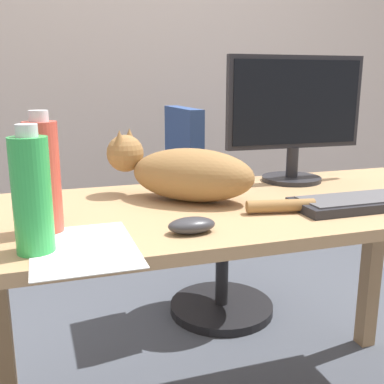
{
  "coord_description": "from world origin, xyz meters",
  "views": [
    {
      "loc": [
        -0.52,
        -1.15,
        1.06
      ],
      "look_at": [
        -0.17,
        -0.07,
        0.79
      ],
      "focal_mm": 43.07,
      "sensor_mm": 36.0,
      "label": 1
    }
  ],
  "objects_px": {
    "cat": "(185,172)",
    "office_chair": "(212,228)",
    "water_bottle": "(32,194)",
    "computer_mouse": "(192,225)",
    "monitor": "(295,114)",
    "keyboard": "(370,201)",
    "spray_bottle": "(43,176)"
  },
  "relations": [
    {
      "from": "water_bottle",
      "to": "computer_mouse",
      "type": "bearing_deg",
      "value": 2.65
    },
    {
      "from": "office_chair",
      "to": "monitor",
      "type": "distance_m",
      "value": 0.73
    },
    {
      "from": "computer_mouse",
      "to": "spray_bottle",
      "type": "xyz_separation_m",
      "value": [
        -0.31,
        0.11,
        0.11
      ]
    },
    {
      "from": "monitor",
      "to": "cat",
      "type": "relative_size",
      "value": 0.98
    },
    {
      "from": "monitor",
      "to": "spray_bottle",
      "type": "bearing_deg",
      "value": -159.02
    },
    {
      "from": "office_chair",
      "to": "water_bottle",
      "type": "relative_size",
      "value": 3.75
    },
    {
      "from": "monitor",
      "to": "spray_bottle",
      "type": "xyz_separation_m",
      "value": [
        -0.81,
        -0.31,
        -0.1
      ]
    },
    {
      "from": "monitor",
      "to": "keyboard",
      "type": "height_order",
      "value": "monitor"
    },
    {
      "from": "cat",
      "to": "computer_mouse",
      "type": "xyz_separation_m",
      "value": [
        -0.07,
        -0.29,
        -0.06
      ]
    },
    {
      "from": "keyboard",
      "to": "computer_mouse",
      "type": "distance_m",
      "value": 0.54
    },
    {
      "from": "cat",
      "to": "office_chair",
      "type": "bearing_deg",
      "value": 62.7
    },
    {
      "from": "spray_bottle",
      "to": "keyboard",
      "type": "bearing_deg",
      "value": -2.95
    },
    {
      "from": "keyboard",
      "to": "computer_mouse",
      "type": "xyz_separation_m",
      "value": [
        -0.54,
        -0.07,
        0.0
      ]
    },
    {
      "from": "monitor",
      "to": "computer_mouse",
      "type": "xyz_separation_m",
      "value": [
        -0.5,
        -0.42,
        -0.21
      ]
    },
    {
      "from": "cat",
      "to": "water_bottle",
      "type": "xyz_separation_m",
      "value": [
        -0.41,
        -0.3,
        0.04
      ]
    },
    {
      "from": "office_chair",
      "to": "monitor",
      "type": "relative_size",
      "value": 1.99
    },
    {
      "from": "monitor",
      "to": "water_bottle",
      "type": "xyz_separation_m",
      "value": [
        -0.83,
        -0.44,
        -0.11
      ]
    },
    {
      "from": "office_chair",
      "to": "keyboard",
      "type": "bearing_deg",
      "value": -80.41
    },
    {
      "from": "office_chair",
      "to": "computer_mouse",
      "type": "relative_size",
      "value": 8.69
    },
    {
      "from": "office_chair",
      "to": "water_bottle",
      "type": "bearing_deg",
      "value": -128.13
    },
    {
      "from": "cat",
      "to": "water_bottle",
      "type": "height_order",
      "value": "water_bottle"
    },
    {
      "from": "keyboard",
      "to": "office_chair",
      "type": "bearing_deg",
      "value": 99.59
    },
    {
      "from": "monitor",
      "to": "keyboard",
      "type": "distance_m",
      "value": 0.41
    },
    {
      "from": "office_chair",
      "to": "spray_bottle",
      "type": "bearing_deg",
      "value": -131.34
    },
    {
      "from": "keyboard",
      "to": "water_bottle",
      "type": "distance_m",
      "value": 0.88
    },
    {
      "from": "office_chair",
      "to": "cat",
      "type": "height_order",
      "value": "office_chair"
    },
    {
      "from": "office_chair",
      "to": "cat",
      "type": "xyz_separation_m",
      "value": [
        -0.32,
        -0.62,
        0.39
      ]
    },
    {
      "from": "monitor",
      "to": "keyboard",
      "type": "xyz_separation_m",
      "value": [
        0.04,
        -0.35,
        -0.21
      ]
    },
    {
      "from": "office_chair",
      "to": "cat",
      "type": "distance_m",
      "value": 0.8
    },
    {
      "from": "keyboard",
      "to": "cat",
      "type": "bearing_deg",
      "value": 154.49
    },
    {
      "from": "cat",
      "to": "water_bottle",
      "type": "distance_m",
      "value": 0.51
    },
    {
      "from": "monitor",
      "to": "computer_mouse",
      "type": "distance_m",
      "value": 0.68
    }
  ]
}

